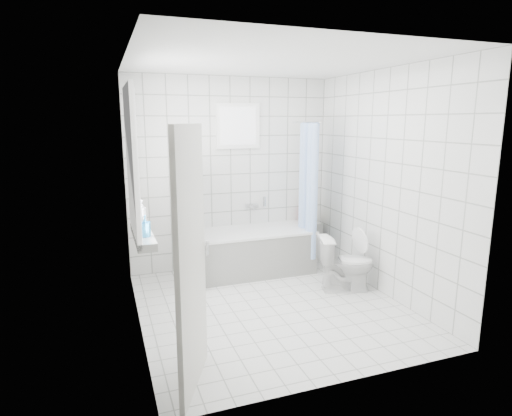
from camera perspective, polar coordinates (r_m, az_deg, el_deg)
name	(u,v)px	position (r m, az deg, el deg)	size (l,w,h in m)	color
ground	(271,306)	(4.87, 1.98, -12.96)	(3.00, 3.00, 0.00)	white
ceiling	(273,61)	(4.47, 2.22, 19.02)	(3.00, 3.00, 0.00)	white
wall_back	(231,174)	(5.89, -3.36, 4.53)	(2.80, 0.02, 2.60)	white
wall_front	(349,222)	(3.17, 12.24, -1.81)	(2.80, 0.02, 2.60)	white
wall_left	(133,199)	(4.18, -16.02, 1.20)	(0.02, 3.00, 2.60)	white
wall_right	(384,184)	(5.17, 16.67, 3.07)	(0.02, 3.00, 2.60)	white
window_left	(134,164)	(4.44, -15.93, 5.70)	(0.01, 0.90, 1.40)	white
window_back	(239,126)	(5.83, -2.35, 10.87)	(0.50, 0.01, 0.50)	white
window_sill	(143,235)	(4.57, -14.86, -3.53)	(0.18, 1.02, 0.08)	white
door	(191,262)	(3.21, -8.63, -7.07)	(0.04, 0.80, 2.00)	silver
bathtub	(253,251)	(5.81, -0.38, -5.75)	(1.58, 0.77, 0.58)	white
partition_wall	(190,224)	(5.43, -8.77, -2.10)	(0.15, 0.85, 1.50)	white
tiled_ledge	(307,241)	(6.39, 6.77, -4.36)	(0.40, 0.24, 0.55)	white
toilet	(346,263)	(5.30, 11.92, -7.24)	(0.37, 0.66, 0.67)	white
curtain_rod	(306,122)	(5.81, 6.63, 11.29)	(0.02, 0.02, 0.80)	silver
shower_curtain	(308,191)	(5.77, 6.99, 2.30)	(0.14, 0.48, 1.78)	#5490F9
tub_faucet	(252,205)	(6.01, -0.55, 0.34)	(0.18, 0.06, 0.06)	silver
sill_bottles	(142,219)	(4.60, -14.91, -1.42)	(0.17, 0.60, 0.30)	#BE60C0
ledge_bottles	(307,216)	(6.25, 6.79, -1.04)	(0.18, 0.18, 0.24)	#E8F319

